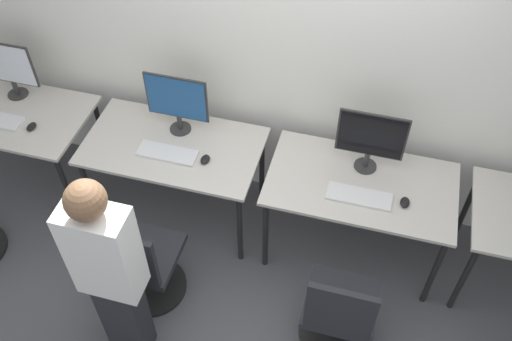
{
  "coord_description": "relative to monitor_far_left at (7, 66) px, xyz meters",
  "views": [
    {
      "loc": [
        0.64,
        -2.2,
        3.56
      ],
      "look_at": [
        0.0,
        0.14,
        0.89
      ],
      "focal_mm": 40.0,
      "sensor_mm": 36.0,
      "label": 1
    }
  ],
  "objects": [
    {
      "name": "keyboard_left",
      "position": [
        1.33,
        -0.29,
        -0.25
      ],
      "size": [
        0.41,
        0.15,
        0.02
      ],
      "color": "silver",
      "rests_on": "desk_left"
    },
    {
      "name": "office_chair_right",
      "position": [
        2.67,
        -0.97,
        -0.65
      ],
      "size": [
        0.48,
        0.48,
        0.88
      ],
      "color": "black",
      "rests_on": "ground_plane"
    },
    {
      "name": "mouse_right",
      "position": [
        2.94,
        -0.3,
        -0.25
      ],
      "size": [
        0.06,
        0.09,
        0.03
      ],
      "color": "black",
      "rests_on": "desk_right"
    },
    {
      "name": "mouse_left",
      "position": [
        1.6,
        -0.28,
        -0.25
      ],
      "size": [
        0.06,
        0.09,
        0.03
      ],
      "color": "black",
      "rests_on": "desk_left"
    },
    {
      "name": "wall_back",
      "position": [
        1.99,
        0.28,
        0.4
      ],
      "size": [
        12.0,
        0.05,
        2.8
      ],
      "color": "silver",
      "rests_on": "ground_plane"
    },
    {
      "name": "monitor_right",
      "position": [
        2.65,
        -0.04,
        0.0
      ],
      "size": [
        0.44,
        0.15,
        0.47
      ],
      "color": "#2D2D2D",
      "rests_on": "desk_right"
    },
    {
      "name": "monitor_far_left",
      "position": [
        0.0,
        0.0,
        0.0
      ],
      "size": [
        0.44,
        0.15,
        0.47
      ],
      "color": "#2D2D2D",
      "rests_on": "desk_far_left"
    },
    {
      "name": "ground_plane",
      "position": [
        1.99,
        -0.55,
        -1.0
      ],
      "size": [
        20.0,
        20.0,
        0.0
      ],
      "primitive_type": "plane",
      "color": "#4C4C51"
    },
    {
      "name": "monitor_left",
      "position": [
        1.33,
        -0.03,
        0.0
      ],
      "size": [
        0.44,
        0.15,
        0.47
      ],
      "color": "#2D2D2D",
      "rests_on": "desk_left"
    },
    {
      "name": "office_chair_left",
      "position": [
        1.37,
        -0.96,
        -0.65
      ],
      "size": [
        0.48,
        0.48,
        0.88
      ],
      "color": "black",
      "rests_on": "ground_plane"
    },
    {
      "name": "person_left",
      "position": [
        1.41,
        -1.32,
        -0.14
      ],
      "size": [
        0.36,
        0.21,
        1.59
      ],
      "color": "#232328",
      "rests_on": "ground_plane"
    },
    {
      "name": "desk_left",
      "position": [
        1.33,
        -0.2,
        -0.34
      ],
      "size": [
        1.24,
        0.7,
        0.74
      ],
      "color": "#BCB7AD",
      "rests_on": "ground_plane"
    },
    {
      "name": "keyboard_right",
      "position": [
        2.65,
        -0.33,
        -0.25
      ],
      "size": [
        0.41,
        0.15,
        0.02
      ],
      "color": "silver",
      "rests_on": "desk_right"
    },
    {
      "name": "desk_far_left",
      "position": [
        0.0,
        -0.2,
        -0.34
      ],
      "size": [
        1.24,
        0.7,
        0.74
      ],
      "color": "#BCB7AD",
      "rests_on": "ground_plane"
    },
    {
      "name": "mouse_far_left",
      "position": [
        0.29,
        -0.31,
        -0.25
      ],
      "size": [
        0.06,
        0.09,
        0.03
      ],
      "color": "black",
      "rests_on": "desk_far_left"
    },
    {
      "name": "desk_right",
      "position": [
        2.65,
        -0.2,
        -0.34
      ],
      "size": [
        1.24,
        0.7,
        0.74
      ],
      "color": "#BCB7AD",
      "rests_on": "ground_plane"
    }
  ]
}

